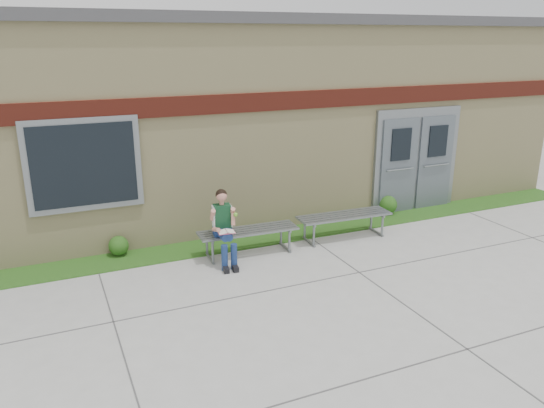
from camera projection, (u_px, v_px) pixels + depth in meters
name	position (u px, v px, depth m)	size (l,w,h in m)	color
ground	(321.00, 297.00, 8.05)	(80.00, 80.00, 0.00)	#9E9E99
grass_strip	(257.00, 239.00, 10.32)	(16.00, 0.80, 0.02)	#155017
school_building	(202.00, 110.00, 12.64)	(16.20, 6.22, 4.20)	beige
bench_left	(248.00, 235.00, 9.53)	(1.82, 0.58, 0.47)	slate
bench_right	(344.00, 220.00, 10.30)	(1.88, 0.60, 0.48)	slate
girl	(224.00, 225.00, 9.06)	(0.44, 0.77, 1.30)	navy
shrub_mid	(119.00, 246.00, 9.49)	(0.35, 0.35, 0.35)	#155017
shrub_east	(388.00, 205.00, 11.72)	(0.41, 0.41, 0.41)	#155017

